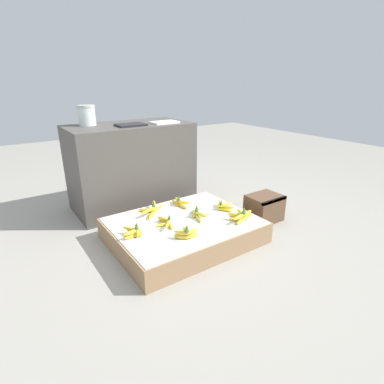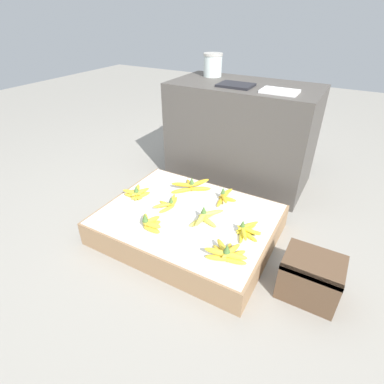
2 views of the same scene
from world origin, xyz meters
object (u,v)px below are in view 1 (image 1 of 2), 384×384
object	(u,v)px
wooden_crate	(264,208)
banana_bunch_middle_midright	(198,213)
banana_bunch_front_right	(241,216)
banana_bunch_back_midleft	(152,209)
glass_jar	(87,115)
banana_bunch_front_midleft	(187,233)
banana_bunch_back_midright	(180,203)
banana_bunch_middle_left	(134,232)
foam_tray_white	(164,122)
banana_bunch_middle_right	(223,206)
banana_bunch_middle_midleft	(166,222)

from	to	relation	value
wooden_crate	banana_bunch_middle_midright	xyz separation A→B (m)	(-0.66, 0.09, 0.08)
banana_bunch_front_right	banana_bunch_middle_midright	bearing A→B (deg)	137.09
banana_bunch_back_midleft	glass_jar	world-z (taller)	glass_jar
banana_bunch_back_midleft	banana_bunch_front_midleft	bearing A→B (deg)	-89.55
banana_bunch_middle_midright	banana_bunch_back_midright	world-z (taller)	banana_bunch_middle_midright
banana_bunch_front_right	banana_bunch_middle_midright	xyz separation A→B (m)	(-0.25, 0.23, -0.00)
banana_bunch_middle_left	foam_tray_white	world-z (taller)	foam_tray_white
banana_bunch_front_midleft	banana_bunch_back_midright	size ratio (longest dim) A/B	0.80
banana_bunch_front_right	banana_bunch_middle_left	world-z (taller)	banana_bunch_front_right
banana_bunch_back_midleft	glass_jar	xyz separation A→B (m)	(-0.22, 0.75, 0.70)
foam_tray_white	banana_bunch_front_midleft	bearing A→B (deg)	-112.55
banana_bunch_front_midleft	banana_bunch_back_midleft	bearing A→B (deg)	90.45
banana_bunch_front_midleft	banana_bunch_middle_right	bearing A→B (deg)	23.77
wooden_crate	banana_bunch_middle_midleft	size ratio (longest dim) A/B	1.33
banana_bunch_middle_midright	banana_bunch_back_midright	bearing A→B (deg)	88.82
wooden_crate	banana_bunch_front_right	bearing A→B (deg)	-161.81
banana_bunch_middle_right	banana_bunch_middle_midleft	bearing A→B (deg)	178.68
banana_bunch_front_midleft	foam_tray_white	world-z (taller)	foam_tray_white
banana_bunch_middle_midleft	glass_jar	size ratio (longest dim) A/B	1.24
banana_bunch_middle_midright	banana_bunch_back_midleft	distance (m)	0.39
wooden_crate	banana_bunch_front_midleft	xyz separation A→B (m)	(-0.92, -0.13, 0.09)
banana_bunch_front_right	banana_bunch_middle_right	bearing A→B (deg)	85.34
banana_bunch_middle_midleft	foam_tray_white	distance (m)	1.07
wooden_crate	banana_bunch_middle_left	bearing A→B (deg)	175.10
banana_bunch_front_midleft	banana_bunch_back_midleft	xyz separation A→B (m)	(-0.00, 0.51, -0.01)
glass_jar	foam_tray_white	world-z (taller)	glass_jar
glass_jar	banana_bunch_back_midright	bearing A→B (deg)	-56.95
banana_bunch_front_right	glass_jar	bearing A→B (deg)	120.13
banana_bunch_middle_midleft	banana_bunch_back_midright	xyz separation A→B (m)	(0.29, 0.26, 0.00)
banana_bunch_middle_left	banana_bunch_back_midright	world-z (taller)	banana_bunch_middle_left
banana_bunch_front_midleft	wooden_crate	bearing A→B (deg)	8.15
glass_jar	banana_bunch_middle_right	bearing A→B (deg)	-53.79
banana_bunch_back_midright	foam_tray_white	world-z (taller)	foam_tray_white
banana_bunch_front_right	glass_jar	xyz separation A→B (m)	(-0.73, 1.27, 0.70)
wooden_crate	banana_bunch_middle_left	size ratio (longest dim) A/B	1.73
wooden_crate	banana_bunch_front_right	distance (m)	0.45
wooden_crate	banana_bunch_back_midright	xyz separation A→B (m)	(-0.66, 0.37, 0.08)
banana_bunch_middle_right	glass_jar	xyz separation A→B (m)	(-0.75, 1.03, 0.70)
banana_bunch_middle_left	banana_bunch_back_midright	size ratio (longest dim) A/B	0.75
banana_bunch_front_midleft	banana_bunch_middle_right	xyz separation A→B (m)	(0.53, 0.23, -0.01)
banana_bunch_front_right	banana_bunch_middle_left	distance (m)	0.83
banana_bunch_middle_midright	foam_tray_white	world-z (taller)	foam_tray_white
banana_bunch_front_right	banana_bunch_back_midleft	distance (m)	0.72
foam_tray_white	banana_bunch_front_right	bearing A→B (deg)	-84.60
banana_bunch_middle_midright	foam_tray_white	xyz separation A→B (m)	(0.15, 0.77, 0.62)
banana_bunch_front_right	banana_bunch_back_midright	world-z (taller)	banana_bunch_front_right
banana_bunch_back_midright	banana_bunch_middle_left	bearing A→B (deg)	-154.03
banana_bunch_back_midleft	foam_tray_white	xyz separation A→B (m)	(0.42, 0.49, 0.62)
banana_bunch_middle_left	banana_bunch_middle_right	bearing A→B (deg)	-0.26
banana_bunch_back_midright	banana_bunch_middle_midleft	bearing A→B (deg)	-138.07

